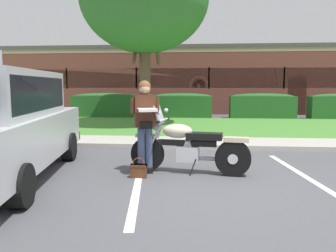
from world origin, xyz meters
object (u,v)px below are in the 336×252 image
Objects in this scene: motorcycle at (193,147)px; hedge_center_right at (262,105)px; rider_person at (145,119)px; hedge_center_left at (182,105)px; hedge_left at (106,105)px; brick_building at (207,80)px; handbag at (139,170)px.

motorcycle is 11.14m from hedge_center_right.
rider_person is 0.59× the size of hedge_center_left.
hedge_left is at bearing 180.00° from hedge_center_right.
hedge_center_right is at bearing 0.00° from hedge_center_left.
motorcycle is at bearing 2.03° from rider_person.
hedge_center_right is 7.02m from brick_building.
hedge_center_left is at bearing -180.00° from hedge_center_right.
rider_person reaches higher than hedge_center_right.
hedge_left is at bearing 180.00° from hedge_center_left.
hedge_left is 8.40m from brick_building.
brick_building is at bearing 50.79° from hedge_left.
hedge_center_left is 0.12× the size of brick_building.
rider_person is at bearing -95.09° from brick_building.
hedge_center_left is at bearing -0.00° from hedge_left.
brick_building is (1.36, 6.43, 1.30)m from hedge_center_left.
hedge_left is 1.15× the size of hedge_center_left.
handbag is (-0.07, -0.36, -0.86)m from rider_person.
handbag is at bearing -71.74° from hedge_left.
rider_person reaches higher than motorcycle.
handbag is 11.82m from hedge_center_right.
hedge_left and hedge_center_right have the same top height.
handbag is 0.11× the size of hedge_left.
brick_building is at bearing 84.80° from handbag.
brick_building is (0.64, 17.10, 1.46)m from motorcycle.
hedge_center_right is (7.76, 0.00, -0.00)m from hedge_left.
hedge_center_right is (4.11, 11.07, 0.51)m from handbag.
brick_building reaches higher than hedge_center_left.
motorcycle is at bearing 22.51° from handbag.
motorcycle reaches higher than handbag.
hedge_center_left is 3.88m from hedge_center_right.
motorcycle is 17.18m from brick_building.
brick_building is (1.53, 17.14, 0.94)m from rider_person.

